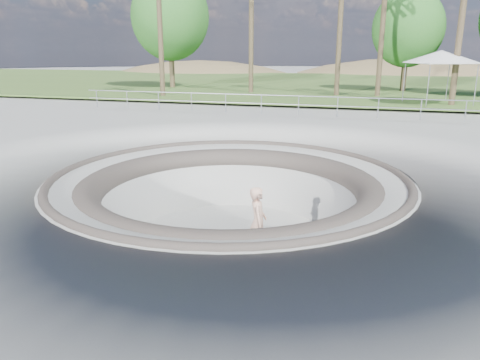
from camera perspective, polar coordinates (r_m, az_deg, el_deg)
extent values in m
plane|color=#9B9C97|center=(13.47, -1.29, 0.42)|extent=(180.00, 180.00, 0.00)
torus|color=#9B9C97|center=(14.13, -1.24, -7.43)|extent=(14.00, 14.00, 4.00)
cylinder|color=#9B9C97|center=(14.11, -1.24, -7.24)|extent=(6.60, 6.60, 0.10)
torus|color=#443F37|center=(13.47, -1.29, 0.33)|extent=(10.24, 10.24, 0.24)
torus|color=#443F37|center=(13.60, -1.28, -1.41)|extent=(8.91, 8.91, 0.81)
cube|color=#416227|center=(46.66, 11.63, 11.38)|extent=(180.00, 36.00, 0.12)
ellipsoid|color=brown|center=(72.88, -4.78, 7.87)|extent=(50.40, 36.00, 23.40)
ellipsoid|color=brown|center=(73.39, 19.35, 5.96)|extent=(61.60, 44.00, 28.60)
cylinder|color=#919399|center=(24.81, 7.19, 10.13)|extent=(25.00, 0.05, 0.05)
cylinder|color=#919399|center=(24.86, 7.16, 9.10)|extent=(25.00, 0.05, 0.05)
cube|color=#8F5D39|center=(12.74, 2.15, -9.31)|extent=(0.79, 0.40, 0.02)
cylinder|color=#A8A8AD|center=(12.75, 2.15, -9.44)|extent=(0.07, 0.16, 0.03)
cylinder|color=#A8A8AD|center=(12.75, 2.15, -9.44)|extent=(0.07, 0.16, 0.03)
cylinder|color=beige|center=(12.76, 2.15, -9.47)|extent=(0.06, 0.04, 0.06)
cylinder|color=beige|center=(12.76, 2.15, -9.47)|extent=(0.06, 0.04, 0.06)
cylinder|color=beige|center=(12.76, 2.15, -9.47)|extent=(0.06, 0.04, 0.06)
cylinder|color=beige|center=(12.76, 2.15, -9.47)|extent=(0.06, 0.04, 0.06)
imported|color=#E7B195|center=(12.36, 2.20, -5.21)|extent=(0.64, 0.80, 1.93)
cylinder|color=#919399|center=(29.82, 20.46, 10.75)|extent=(0.06, 0.06, 2.33)
cylinder|color=#919399|center=(30.17, 26.15, 10.18)|extent=(0.06, 0.06, 2.33)
cylinder|color=#919399|center=(32.77, 20.14, 11.15)|extent=(0.06, 0.06, 2.33)
cylinder|color=#919399|center=(33.09, 25.34, 10.64)|extent=(0.06, 0.06, 2.33)
cube|color=silver|center=(31.37, 23.28, 13.00)|extent=(4.18, 4.18, 0.08)
cone|color=silver|center=(31.36, 23.36, 13.67)|extent=(5.75, 5.75, 0.74)
cylinder|color=brown|center=(34.35, -9.70, 17.41)|extent=(0.36, 0.36, 8.97)
cylinder|color=brown|center=(36.42, 1.37, 17.19)|extent=(0.36, 0.36, 8.57)
cylinder|color=brown|center=(35.04, 12.22, 19.92)|extent=(0.36, 0.36, 12.24)
cylinder|color=brown|center=(34.99, 16.88, 16.17)|extent=(0.36, 0.36, 8.03)
cylinder|color=brown|center=(31.06, 25.50, 18.09)|extent=(0.36, 0.36, 10.84)
cylinder|color=brown|center=(41.65, -8.36, 14.77)|extent=(0.44, 0.44, 5.52)
ellipsoid|color=#236522|center=(41.72, -8.54, 19.09)|extent=(6.59, 5.99, 7.19)
cylinder|color=brown|center=(39.92, 19.47, 13.32)|extent=(0.44, 0.44, 4.54)
ellipsoid|color=#236522|center=(39.93, 19.82, 17.03)|extent=(5.43, 4.93, 5.92)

